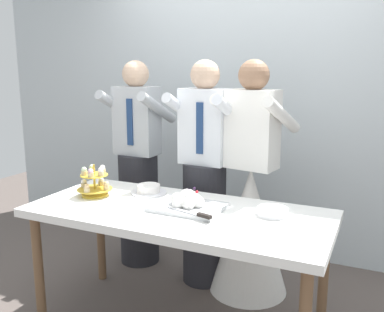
{
  "coord_description": "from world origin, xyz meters",
  "views": [
    {
      "loc": [
        1.09,
        -2.16,
        1.61
      ],
      "look_at": [
        0.02,
        0.15,
        1.07
      ],
      "focal_mm": 39.96,
      "sensor_mm": 36.0,
      "label": 1
    }
  ],
  "objects_px": {
    "cupcake_stand": "(95,183)",
    "round_cake": "(149,190)",
    "dessert_table": "(178,221)",
    "person_bride": "(250,214)",
    "main_cake_tray": "(187,203)",
    "person_guest": "(138,175)",
    "person_groom": "(204,186)",
    "plate_stack": "(272,211)"
  },
  "relations": [
    {
      "from": "plate_stack",
      "to": "person_groom",
      "type": "bearing_deg",
      "value": 142.2
    },
    {
      "from": "main_cake_tray",
      "to": "person_guest",
      "type": "height_order",
      "value": "person_guest"
    },
    {
      "from": "plate_stack",
      "to": "round_cake",
      "type": "relative_size",
      "value": 0.76
    },
    {
      "from": "person_groom",
      "to": "main_cake_tray",
      "type": "bearing_deg",
      "value": -76.45
    },
    {
      "from": "cupcake_stand",
      "to": "plate_stack",
      "type": "relative_size",
      "value": 1.27
    },
    {
      "from": "cupcake_stand",
      "to": "person_bride",
      "type": "bearing_deg",
      "value": 34.56
    },
    {
      "from": "plate_stack",
      "to": "person_guest",
      "type": "xyz_separation_m",
      "value": [
        -1.26,
        0.58,
        -0.05
      ]
    },
    {
      "from": "round_cake",
      "to": "person_bride",
      "type": "height_order",
      "value": "person_bride"
    },
    {
      "from": "cupcake_stand",
      "to": "person_bride",
      "type": "xyz_separation_m",
      "value": [
        0.88,
        0.61,
        -0.28
      ]
    },
    {
      "from": "person_groom",
      "to": "person_guest",
      "type": "relative_size",
      "value": 1.0
    },
    {
      "from": "cupcake_stand",
      "to": "round_cake",
      "type": "distance_m",
      "value": 0.36
    },
    {
      "from": "cupcake_stand",
      "to": "round_cake",
      "type": "relative_size",
      "value": 0.96
    },
    {
      "from": "plate_stack",
      "to": "dessert_table",
      "type": "bearing_deg",
      "value": -165.35
    },
    {
      "from": "main_cake_tray",
      "to": "plate_stack",
      "type": "relative_size",
      "value": 2.38
    },
    {
      "from": "main_cake_tray",
      "to": "person_guest",
      "type": "bearing_deg",
      "value": 138.36
    },
    {
      "from": "dessert_table",
      "to": "plate_stack",
      "type": "height_order",
      "value": "plate_stack"
    },
    {
      "from": "dessert_table",
      "to": "person_bride",
      "type": "xyz_separation_m",
      "value": [
        0.26,
        0.63,
        -0.12
      ]
    },
    {
      "from": "person_bride",
      "to": "person_groom",
      "type": "bearing_deg",
      "value": 179.82
    },
    {
      "from": "dessert_table",
      "to": "person_guest",
      "type": "relative_size",
      "value": 1.08
    },
    {
      "from": "dessert_table",
      "to": "cupcake_stand",
      "type": "height_order",
      "value": "cupcake_stand"
    },
    {
      "from": "dessert_table",
      "to": "person_bride",
      "type": "bearing_deg",
      "value": 67.8
    },
    {
      "from": "person_groom",
      "to": "person_guest",
      "type": "height_order",
      "value": "same"
    },
    {
      "from": "dessert_table",
      "to": "round_cake",
      "type": "xyz_separation_m",
      "value": [
        -0.33,
        0.22,
        0.1
      ]
    },
    {
      "from": "round_cake",
      "to": "person_bride",
      "type": "bearing_deg",
      "value": 35.06
    },
    {
      "from": "dessert_table",
      "to": "person_bride",
      "type": "height_order",
      "value": "person_bride"
    },
    {
      "from": "dessert_table",
      "to": "main_cake_tray",
      "type": "relative_size",
      "value": 4.17
    },
    {
      "from": "person_guest",
      "to": "person_groom",
      "type": "bearing_deg",
      "value": -7.79
    },
    {
      "from": "round_cake",
      "to": "person_groom",
      "type": "distance_m",
      "value": 0.48
    },
    {
      "from": "dessert_table",
      "to": "person_bride",
      "type": "distance_m",
      "value": 0.69
    },
    {
      "from": "main_cake_tray",
      "to": "person_bride",
      "type": "bearing_deg",
      "value": 70.68
    },
    {
      "from": "person_bride",
      "to": "person_guest",
      "type": "distance_m",
      "value": 0.99
    },
    {
      "from": "main_cake_tray",
      "to": "person_groom",
      "type": "distance_m",
      "value": 0.62
    },
    {
      "from": "person_bride",
      "to": "main_cake_tray",
      "type": "bearing_deg",
      "value": -109.32
    },
    {
      "from": "main_cake_tray",
      "to": "person_groom",
      "type": "bearing_deg",
      "value": 103.55
    },
    {
      "from": "plate_stack",
      "to": "person_guest",
      "type": "bearing_deg",
      "value": 155.37
    },
    {
      "from": "plate_stack",
      "to": "person_bride",
      "type": "distance_m",
      "value": 0.6
    },
    {
      "from": "dessert_table",
      "to": "plate_stack",
      "type": "bearing_deg",
      "value": 14.65
    },
    {
      "from": "main_cake_tray",
      "to": "round_cake",
      "type": "distance_m",
      "value": 0.42
    },
    {
      "from": "round_cake",
      "to": "person_bride",
      "type": "relative_size",
      "value": 0.14
    },
    {
      "from": "main_cake_tray",
      "to": "plate_stack",
      "type": "xyz_separation_m",
      "value": [
        0.49,
        0.11,
        -0.02
      ]
    },
    {
      "from": "main_cake_tray",
      "to": "round_cake",
      "type": "relative_size",
      "value": 1.8
    },
    {
      "from": "main_cake_tray",
      "to": "dessert_table",
      "type": "bearing_deg",
      "value": -145.07
    }
  ]
}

